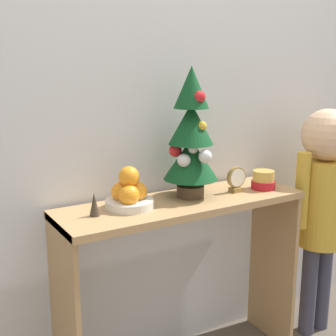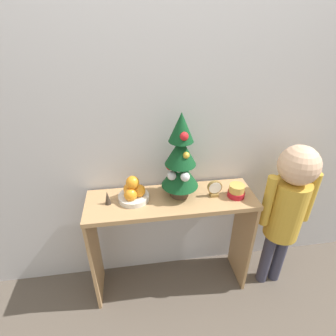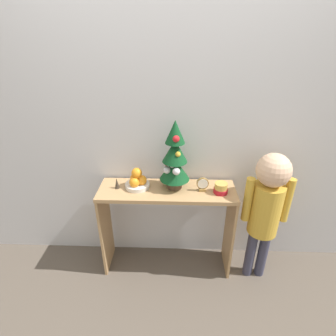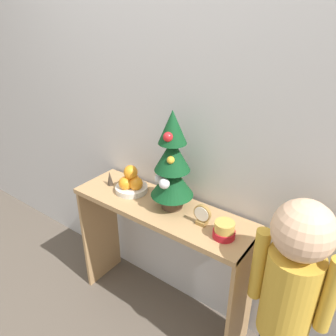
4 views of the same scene
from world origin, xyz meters
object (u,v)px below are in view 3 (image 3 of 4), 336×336
(desk_clock, at_px, (203,185))
(figurine, at_px, (117,183))
(mini_tree, at_px, (175,158))
(child_figure, at_px, (267,203))
(fruit_bowl, at_px, (137,181))
(singing_bowl, at_px, (221,188))

(desk_clock, height_order, figurine, desk_clock)
(mini_tree, height_order, desk_clock, mini_tree)
(figurine, height_order, child_figure, child_figure)
(mini_tree, bearing_deg, fruit_bowl, -179.10)
(fruit_bowl, xyz_separation_m, child_figure, (0.99, -0.11, -0.11))
(fruit_bowl, bearing_deg, figurine, -172.04)
(singing_bowl, bearing_deg, desk_clock, 170.10)
(fruit_bowl, height_order, child_figure, child_figure)
(mini_tree, height_order, fruit_bowl, mini_tree)
(singing_bowl, relative_size, child_figure, 0.09)
(mini_tree, height_order, figurine, mini_tree)
(singing_bowl, xyz_separation_m, desk_clock, (-0.14, 0.02, 0.02))
(desk_clock, bearing_deg, fruit_bowl, 175.96)
(mini_tree, distance_m, desk_clock, 0.30)
(fruit_bowl, distance_m, figurine, 0.16)
(singing_bowl, distance_m, figurine, 0.80)
(mini_tree, relative_size, fruit_bowl, 2.86)
(singing_bowl, distance_m, desk_clock, 0.14)
(mini_tree, bearing_deg, child_figure, -9.08)
(mini_tree, relative_size, figurine, 6.08)
(figurine, distance_m, child_figure, 1.16)
(fruit_bowl, height_order, desk_clock, fruit_bowl)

